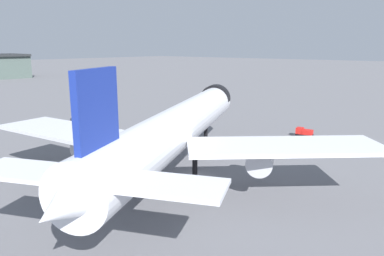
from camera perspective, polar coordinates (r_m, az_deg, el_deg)
ground at (r=50.91m, az=0.59°, el=-7.69°), size 900.00×900.00×0.00m
airliner_near_gate at (r=48.65m, az=-2.19°, el=0.03°), size 53.39×47.78×16.05m
service_truck_front at (r=79.87m, az=-16.41°, el=0.48°), size 4.12×5.96×3.00m
baggage_tug_wing at (r=75.90m, az=17.01°, el=-0.65°), size 2.32×3.41×1.85m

